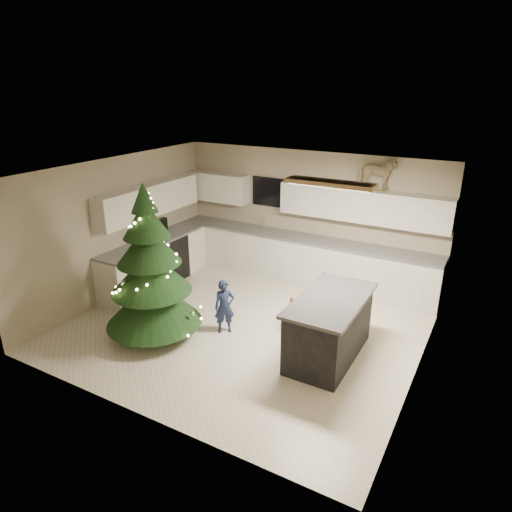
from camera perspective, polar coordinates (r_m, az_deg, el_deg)
name	(u,v)px	position (r m, az deg, el deg)	size (l,w,h in m)	color
ground_plane	(246,326)	(7.75, -1.28, -8.78)	(5.50, 5.50, 0.00)	#BFB5A4
room_shell	(246,227)	(7.03, -1.22, 3.64)	(5.52, 5.02, 2.61)	tan
cabinetry	(248,246)	(9.14, -1.01, 1.27)	(5.50, 3.20, 2.00)	silver
island	(329,327)	(6.85, 9.12, -8.78)	(0.90, 1.70, 0.95)	black
bar_stool	(301,306)	(7.36, 5.64, -6.19)	(0.35, 0.35, 0.66)	brown
christmas_tree	(151,276)	(7.24, -13.01, -2.50)	(1.57, 1.51, 2.50)	#3F2816
toddler	(224,307)	(7.41, -3.96, -6.36)	(0.33, 0.22, 0.90)	#131C35
rocking_horse	(377,173)	(8.51, 14.85, 9.94)	(0.74, 0.47, 0.61)	brown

